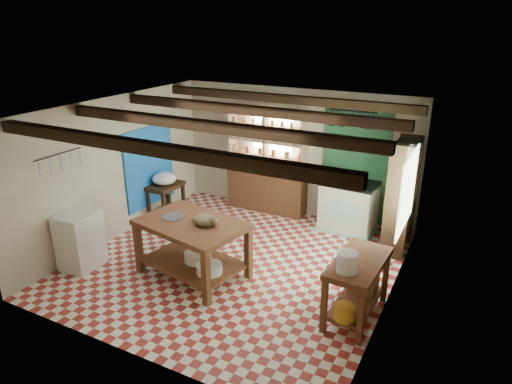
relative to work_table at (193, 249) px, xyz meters
The scene contains 30 objects.
floor 0.88m from the work_table, 54.90° to the left, with size 5.00×5.00×0.02m, color maroon.
ceiling 2.26m from the work_table, 54.90° to the left, with size 5.00×5.00×0.02m, color #47464B.
wall_back 3.24m from the work_table, 82.21° to the left, with size 5.00×0.04×2.60m, color beige.
wall_front 2.12m from the work_table, 77.38° to the right, with size 5.00×0.04×2.60m, color beige.
wall_left 2.32m from the work_table, 163.77° to the left, with size 0.04×5.00×2.60m, color beige.
wall_right 3.10m from the work_table, 11.67° to the left, with size 0.04×5.00×2.60m, color beige.
ceiling_beams 2.15m from the work_table, 54.90° to the left, with size 5.00×3.80×0.15m, color #311E11.
blue_wall_patch 2.62m from the work_table, 143.67° to the left, with size 0.04×1.40×1.60m, color blue.
green_wall_patch 3.59m from the work_table, 61.42° to the left, with size 1.30×0.04×2.30m, color #21542F.
window_back 3.32m from the work_table, 91.40° to the left, with size 0.90×0.02×0.80m, color silver.
window_right 3.45m from the work_table, 28.91° to the left, with size 0.02×1.30×1.20m, color silver.
utensil_rail 2.48m from the work_table, 163.53° to the right, with size 0.06×0.90×0.28m, color black.
pot_rack 3.58m from the work_table, 57.75° to the left, with size 0.86×0.12×0.36m, color black.
shelving_unit 2.99m from the work_table, 92.46° to the left, with size 1.70×0.34×2.20m, color tan.
tall_rack 3.66m from the work_table, 41.63° to the left, with size 0.40×0.86×2.00m, color #311E11.
work_table is the anchor object (origin of this frame).
stove 3.24m from the work_table, 58.31° to the left, with size 1.02×0.68×0.99m, color beige.
prep_table 2.40m from the work_table, 137.88° to the left, with size 0.50×0.72×0.73m, color #311E11.
white_cabinet 1.90m from the work_table, 160.93° to the right, with size 0.53×0.63×0.95m, color white.
right_counter 2.61m from the work_table, ahead, with size 0.61×1.21×0.87m, color brown.
cat 0.61m from the work_table, ahead, with size 0.38×0.29×0.17m, color olive.
steel_tray 0.59m from the work_table, behind, with size 0.34×0.34×0.02m, color #9D9EA4.
basin_large 0.16m from the work_table, 34.32° to the left, with size 0.43×0.43×0.15m, color white.
basin_small 0.48m from the work_table, 23.21° to the right, with size 0.40×0.40×0.14m, color white.
kettle_left 3.19m from the work_table, 62.34° to the left, with size 0.21×0.21×0.24m, color #9D9EA4.
kettle_right 3.35m from the work_table, 56.78° to the left, with size 0.17×0.17×0.22m, color black.
enamel_bowl 2.42m from the work_table, 137.88° to the left, with size 0.48×0.48×0.24m, color white.
white_bucket 2.60m from the work_table, ahead, with size 0.27×0.27×0.27m, color white.
wicker_basket 2.66m from the work_table, ahead, with size 0.38×0.30×0.26m, color olive.
yellow_tub 2.61m from the work_table, ahead, with size 0.27×0.27×0.20m, color gold.
Camera 1 is at (3.41, -5.83, 3.88)m, focal length 32.00 mm.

